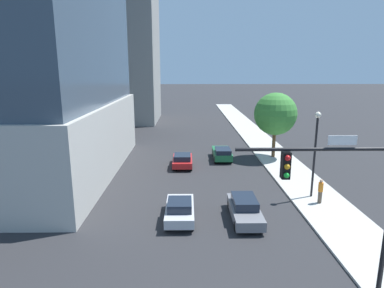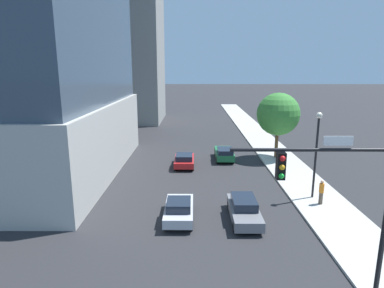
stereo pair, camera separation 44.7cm
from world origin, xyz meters
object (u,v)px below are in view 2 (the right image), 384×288
object	(u,v)px
construction_building	(126,17)
street_lamp	(317,143)
car_green	(224,153)
car_gray	(244,209)
car_silver	(179,209)
street_tree	(278,114)
pedestrian_orange_shirt	(321,192)
car_red	(184,160)
traffic_light_pole	(341,190)

from	to	relation	value
construction_building	street_lamp	size ratio (longest dim) A/B	6.84
construction_building	car_green	bearing A→B (deg)	-60.95
street_lamp	car_gray	world-z (taller)	street_lamp
car_green	car_silver	bearing A→B (deg)	-106.33
street_tree	car_green	bearing A→B (deg)	-173.13
street_lamp	car_silver	world-z (taller)	street_lamp
car_green	pedestrian_orange_shirt	bearing A→B (deg)	-64.41
street_lamp	car_gray	size ratio (longest dim) A/B	1.36
car_gray	construction_building	bearing A→B (deg)	110.13
car_silver	construction_building	bearing A→B (deg)	104.91
car_red	car_silver	size ratio (longest dim) A/B	0.96
street_lamp	car_green	distance (m)	12.65
construction_building	pedestrian_orange_shirt	bearing A→B (deg)	-61.98
car_silver	car_gray	distance (m)	4.19
traffic_light_pole	street_tree	bearing A→B (deg)	81.96
car_green	car_red	bearing A→B (deg)	-148.89
street_lamp	car_red	xyz separation A→B (m)	(-9.82, 8.23, -3.58)
street_lamp	car_gray	bearing A→B (deg)	-148.42
car_gray	car_green	bearing A→B (deg)	90.00
street_lamp	pedestrian_orange_shirt	bearing A→B (deg)	-84.26
street_tree	car_silver	distance (m)	18.37
construction_building	pedestrian_orange_shirt	world-z (taller)	construction_building
street_lamp	street_tree	size ratio (longest dim) A/B	0.92
street_tree	car_green	size ratio (longest dim) A/B	1.56
traffic_light_pole	street_lamp	bearing A→B (deg)	74.18
street_tree	car_gray	bearing A→B (deg)	-110.80
street_tree	car_green	distance (m)	7.01
car_red	pedestrian_orange_shirt	xyz separation A→B (m)	(9.95, -9.51, 0.36)
car_green	car_gray	world-z (taller)	car_green
street_lamp	car_green	bearing A→B (deg)	117.64
car_red	car_silver	bearing A→B (deg)	-90.00
pedestrian_orange_shirt	car_gray	bearing A→B (deg)	-159.22
construction_building	street_lamp	xyz separation A→B (m)	(20.97, -38.37, -14.07)
street_tree	pedestrian_orange_shirt	world-z (taller)	street_tree
car_silver	pedestrian_orange_shirt	xyz separation A→B (m)	(9.95, 2.25, 0.34)
car_red	construction_building	bearing A→B (deg)	110.30
car_silver	car_gray	bearing A→B (deg)	0.82
construction_building	traffic_light_pole	size ratio (longest dim) A/B	6.29
car_red	car_gray	bearing A→B (deg)	-70.31
construction_building	pedestrian_orange_shirt	distance (m)	48.13
street_tree	car_gray	world-z (taller)	street_tree
street_lamp	car_red	distance (m)	13.30
car_green	pedestrian_orange_shirt	xyz separation A→B (m)	(5.76, -12.03, 0.31)
construction_building	street_lamp	world-z (taller)	construction_building
car_gray	street_lamp	bearing A→B (deg)	31.58
car_green	pedestrian_orange_shirt	world-z (taller)	pedestrian_orange_shirt
construction_building	street_tree	size ratio (longest dim) A/B	6.29
construction_building	car_silver	distance (m)	46.80
street_lamp	car_red	size ratio (longest dim) A/B	1.58
construction_building	car_silver	xyz separation A→B (m)	(11.15, -41.90, -17.63)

